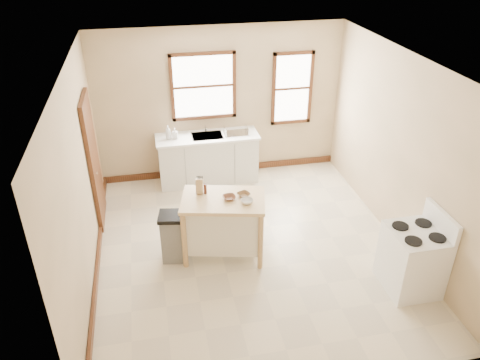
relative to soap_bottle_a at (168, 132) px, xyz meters
name	(u,v)px	position (x,y,z in m)	size (l,w,h in m)	color
floor	(249,248)	(0.99, -2.20, -1.05)	(5.00, 5.00, 0.00)	beige
ceiling	(252,65)	(0.99, -2.20, 1.75)	(5.00, 5.00, 0.00)	white
wall_back	(220,104)	(0.99, 0.30, 0.35)	(4.50, 0.04, 2.80)	#D1B18A
wall_left	(80,183)	(-1.26, -2.20, 0.35)	(0.04, 5.00, 2.80)	#D1B18A
wall_right	(401,152)	(3.24, -2.20, 0.35)	(0.04, 5.00, 2.80)	#D1B18A
window_main	(203,86)	(0.69, 0.28, 0.70)	(1.17, 0.06, 1.22)	#3E2111
window_side	(292,89)	(2.34, 0.28, 0.55)	(0.77, 0.06, 1.37)	#3E2111
door_left	(94,161)	(-1.22, -0.90, 0.00)	(0.06, 0.90, 2.10)	#3E2111
baseboard_back	(222,169)	(0.99, 0.27, -0.99)	(4.50, 0.04, 0.12)	#3E2111
baseboard_left	(98,264)	(-1.23, -2.20, -0.99)	(0.04, 5.00, 0.12)	#3E2111
sink_counter	(208,158)	(0.69, 0.00, -0.59)	(1.86, 0.62, 0.92)	silver
faucet	(206,126)	(0.69, 0.18, -0.02)	(0.03, 0.03, 0.22)	silver
soap_bottle_a	(168,132)	(0.00, 0.00, 0.00)	(0.10, 0.10, 0.25)	#B2B2B2
soap_bottle_b	(175,133)	(0.12, 0.00, -0.03)	(0.09, 0.09, 0.20)	#B2B2B2
dish_rack	(236,131)	(1.22, -0.02, -0.07)	(0.43, 0.32, 0.11)	silver
kitchen_island	(224,227)	(0.60, -2.23, -0.57)	(1.16, 0.74, 0.95)	#D4B57D
knife_block	(199,186)	(0.30, -2.00, 0.00)	(0.10, 0.10, 0.20)	tan
pepper_grinder	(205,189)	(0.38, -2.04, -0.02)	(0.04, 0.04, 0.15)	#482013
bowl_a	(229,198)	(0.68, -2.26, -0.08)	(0.18, 0.18, 0.04)	brown
bowl_b	(244,195)	(0.89, -2.22, -0.08)	(0.17, 0.17, 0.04)	brown
bowl_c	(247,201)	(0.90, -2.41, -0.07)	(0.17, 0.17, 0.05)	silver
trash_bin	(174,237)	(-0.12, -2.21, -0.66)	(0.39, 0.33, 0.76)	slate
gas_stove	(414,252)	(2.90, -3.43, -0.47)	(0.71, 0.72, 1.16)	white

